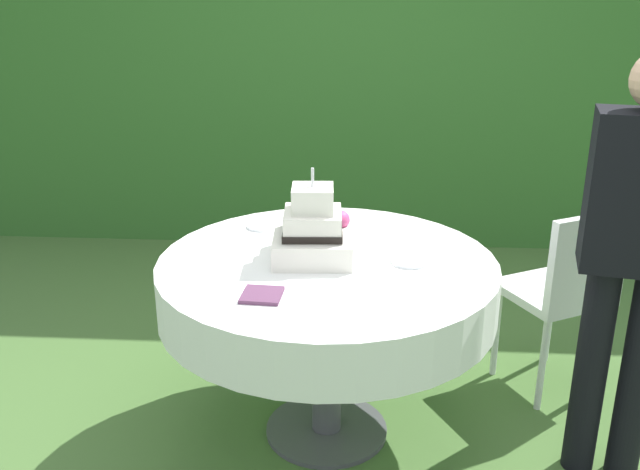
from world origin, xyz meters
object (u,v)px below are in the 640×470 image
napkin_stack (262,295)px  serving_plate_far (262,226)px  wedding_cake (313,232)px  cake_table (327,287)px  garden_chair (567,285)px  standing_person (635,247)px  serving_plate_near (410,262)px

napkin_stack → serving_plate_far: bearing=98.0°
wedding_cake → napkin_stack: wedding_cake is taller
cake_table → garden_chair: size_ratio=1.47×
wedding_cake → serving_plate_far: size_ratio=2.75×
napkin_stack → garden_chair: size_ratio=0.15×
serving_plate_far → garden_chair: 1.35m
garden_chair → standing_person: 0.67m
serving_plate_near → napkin_stack: 0.62m
serving_plate_far → garden_chair: (1.33, 0.01, -0.24)m
wedding_cake → standing_person: (1.13, -0.20, 0.04)m
wedding_cake → garden_chair: bearing=17.6°
cake_table → wedding_cake: bearing=155.1°
napkin_stack → garden_chair: bearing=29.8°
serving_plate_far → garden_chair: garden_chair is taller
garden_chair → cake_table: bearing=-160.2°
serving_plate_near → garden_chair: (0.71, 0.37, -0.24)m
serving_plate_near → serving_plate_far: bearing=149.6°
cake_table → garden_chair: 1.10m
standing_person → wedding_cake: bearing=169.9°
serving_plate_near → standing_person: bearing=-12.7°
serving_plate_near → napkin_stack: bearing=-147.4°
serving_plate_far → napkin_stack: napkin_stack is taller
cake_table → wedding_cake: size_ratio=3.64×
napkin_stack → cake_table: bearing=58.8°
cake_table → serving_plate_near: size_ratio=9.04×
napkin_stack → garden_chair: 1.44m
wedding_cake → garden_chair: wedding_cake is taller
wedding_cake → serving_plate_near: (0.37, -0.03, -0.10)m
serving_plate_near → napkin_stack: napkin_stack is taller
napkin_stack → wedding_cake: bearing=67.5°
serving_plate_near → garden_chair: 0.84m
wedding_cake → standing_person: size_ratio=0.23×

